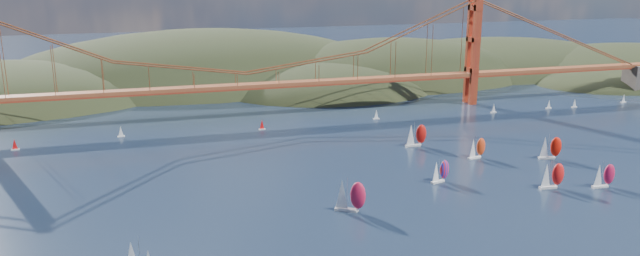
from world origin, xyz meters
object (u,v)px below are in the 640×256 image
Objects in this scene: racer_1 at (552,175)px; racer_3 at (477,148)px; racer_4 at (550,147)px; racer_rwb at (440,171)px; racer_0 at (350,195)px; racer_2 at (604,175)px; racer_5 at (416,135)px.

racer_3 is (-7.17, 36.38, -0.39)m from racer_1.
racer_rwb is (-52.51, -12.54, -0.57)m from racer_4.
racer_0 is 71.16m from racer_1.
racer_4 is (2.23, 32.16, 0.33)m from racer_2.
racer_4 is 0.95× the size of racer_5.
racer_0 is at bearing -148.99° from racer_4.
racer_3 is 0.91× the size of racer_4.
racer_0 reaches higher than racer_rwb.
racer_0 is 1.23× the size of racer_3.
racer_3 is 27.88m from racer_4.
racer_1 is 1.07× the size of racer_2.
racer_4 is 53.99m from racer_rwb.
racer_0 is 88.47m from racer_2.
racer_2 is at bearing -80.52° from racer_4.
racer_4 is (19.47, 28.16, 0.02)m from racer_1.
racer_1 is 1.13× the size of racer_rwb.
racer_1 is at bearing -68.82° from racer_5.
racer_5 reaches higher than racer_4.
racer_1 is 37.08m from racer_3.
racer_5 reaches higher than racer_rwb.
racer_3 is 26.64m from racer_5.
racer_2 is 47.19m from racer_3.
racer_0 reaches higher than racer_4.
racer_4 is 51.75m from racer_5.
racer_rwb is (-33.05, 15.62, -0.54)m from racer_1.
racer_2 reaches higher than racer_rwb.
racer_0 is 41.40m from racer_rwb.
racer_4 is (90.62, 28.69, -0.54)m from racer_0.
racer_3 is at bearing 104.45° from racer_1.
racer_0 is 75.76m from racer_5.
racer_5 reaches higher than racer_3.
racer_1 is (71.15, 0.53, -0.57)m from racer_0.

